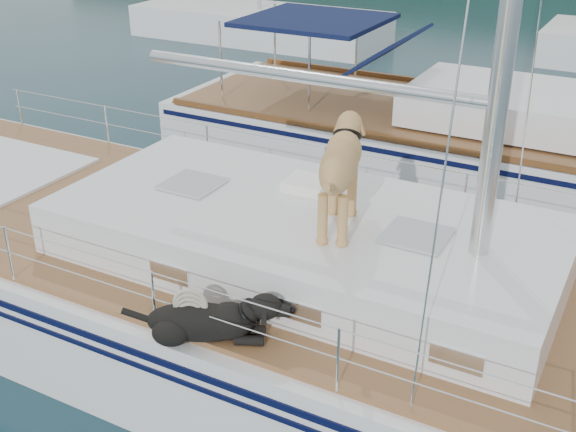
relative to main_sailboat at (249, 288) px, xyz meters
The scene contains 4 objects.
ground 0.69m from the main_sailboat, behind, with size 120.00×120.00×0.00m, color black.
main_sailboat is the anchor object (origin of this frame).
neighbor_sailboat 6.01m from the main_sailboat, 78.66° to the left, with size 11.00×3.50×13.30m.
bg_boat_west 16.18m from the main_sailboat, 120.05° to the left, with size 8.00×3.00×11.65m.
Camera 1 is at (3.83, -5.94, 5.01)m, focal length 45.00 mm.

